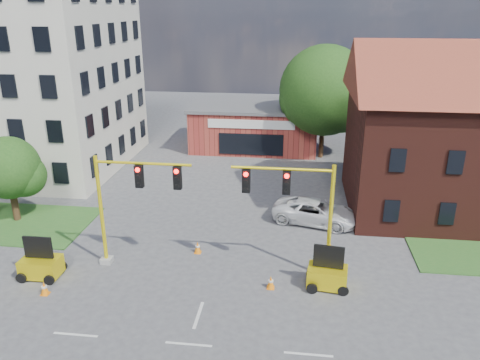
{
  "coord_description": "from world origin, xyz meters",
  "views": [
    {
      "loc": [
        4.1,
        -15.61,
        13.35
      ],
      "look_at": [
        0.95,
        10.0,
        3.72
      ],
      "focal_mm": 35.0,
      "sensor_mm": 36.0,
      "label": 1
    }
  ],
  "objects_px": {
    "trailer_west": "(41,265)",
    "trailer_east": "(327,275)",
    "signal_mast_west": "(130,199)",
    "signal_mast_east": "(298,207)",
    "pickup_white": "(316,212)"
  },
  "relations": [
    {
      "from": "trailer_west",
      "to": "trailer_east",
      "type": "bearing_deg",
      "value": 3.0
    },
    {
      "from": "trailer_west",
      "to": "trailer_east",
      "type": "distance_m",
      "value": 14.8
    },
    {
      "from": "signal_mast_west",
      "to": "trailer_west",
      "type": "relative_size",
      "value": 2.8
    },
    {
      "from": "signal_mast_east",
      "to": "trailer_west",
      "type": "bearing_deg",
      "value": -172.31
    },
    {
      "from": "signal_mast_west",
      "to": "signal_mast_east",
      "type": "distance_m",
      "value": 8.71
    },
    {
      "from": "signal_mast_west",
      "to": "signal_mast_east",
      "type": "height_order",
      "value": "same"
    },
    {
      "from": "trailer_east",
      "to": "pickup_white",
      "type": "height_order",
      "value": "trailer_east"
    },
    {
      "from": "signal_mast_west",
      "to": "trailer_east",
      "type": "relative_size",
      "value": 2.8
    },
    {
      "from": "signal_mast_west",
      "to": "pickup_white",
      "type": "relative_size",
      "value": 1.12
    },
    {
      "from": "signal_mast_west",
      "to": "signal_mast_east",
      "type": "bearing_deg",
      "value": 0.0
    },
    {
      "from": "signal_mast_west",
      "to": "trailer_east",
      "type": "xyz_separation_m",
      "value": [
        10.33,
        -0.91,
        -3.23
      ]
    },
    {
      "from": "signal_mast_east",
      "to": "trailer_west",
      "type": "height_order",
      "value": "signal_mast_east"
    },
    {
      "from": "signal_mast_east",
      "to": "pickup_white",
      "type": "xyz_separation_m",
      "value": [
        1.24,
        6.58,
        -3.15
      ]
    },
    {
      "from": "signal_mast_east",
      "to": "pickup_white",
      "type": "relative_size",
      "value": 1.12
    },
    {
      "from": "signal_mast_west",
      "to": "trailer_west",
      "type": "distance_m",
      "value": 5.77
    }
  ]
}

